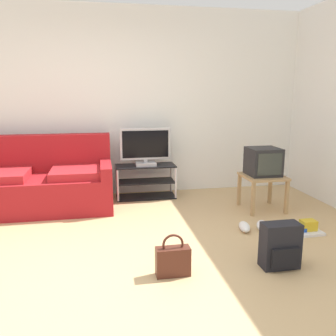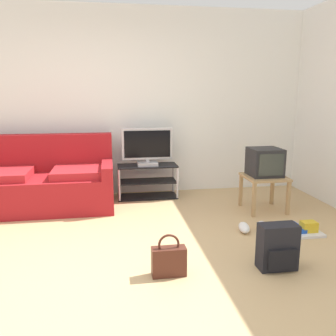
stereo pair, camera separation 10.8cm
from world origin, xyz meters
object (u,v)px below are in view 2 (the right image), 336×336
crt_tv (265,162)px  side_table (264,181)px  flat_tv (147,147)px  sneakers_pair (253,227)px  handbag (169,260)px  floor_tray (300,229)px  couch (44,182)px  tv_stand (148,181)px  backpack (278,247)px

crt_tv → side_table: bearing=-90.0°
flat_tv → sneakers_pair: size_ratio=1.81×
side_table → handbag: (-1.48, -1.47, -0.25)m
crt_tv → floor_tray: size_ratio=0.93×
side_table → handbag: bearing=-135.2°
sneakers_pair → floor_tray: 0.50m
couch → side_table: size_ratio=3.53×
crt_tv → handbag: bearing=-134.9°
couch → crt_tv: bearing=-11.2°
crt_tv → sneakers_pair: 0.98m
tv_stand → backpack: tv_stand is taller
tv_stand → sneakers_pair: (1.01, -1.48, -0.19)m
backpack → sneakers_pair: backpack is taller
couch → side_table: couch is taller
tv_stand → side_table: bearing=-30.1°
flat_tv → sneakers_pair: (1.01, -1.46, -0.69)m
flat_tv → backpack: size_ratio=1.77×
flat_tv → handbag: 2.35m
flat_tv → crt_tv: 1.63m
backpack → crt_tv: bearing=55.4°
side_table → crt_tv: crt_tv is taller
couch → flat_tv: flat_tv is taller
backpack → floor_tray: (0.61, 0.71, -0.16)m
couch → side_table: bearing=-11.5°
flat_tv → crt_tv: (1.42, -0.78, -0.11)m
sneakers_pair → floor_tray: bearing=-16.1°
crt_tv → sneakers_pair: (-0.41, -0.68, -0.59)m
couch → side_table: (2.81, -0.57, 0.04)m
tv_stand → crt_tv: size_ratio=2.19×
couch → floor_tray: couch is taller
couch → crt_tv: size_ratio=4.63×
backpack → handbag: bearing=162.8°
tv_stand → side_table: tv_stand is taller
tv_stand → flat_tv: 0.50m
couch → sneakers_pair: size_ratio=4.56×
crt_tv → backpack: bearing=-109.5°
couch → handbag: couch is taller
tv_stand → side_table: size_ratio=1.67×
couch → flat_tv: (1.39, 0.23, 0.40)m
tv_stand → floor_tray: (1.49, -1.62, -0.20)m
handbag → floor_tray: size_ratio=0.87×
flat_tv → handbag: size_ratio=1.95×
floor_tray → side_table: bearing=95.1°
crt_tv → flat_tv: bearing=151.1°
sneakers_pair → floor_tray: (0.48, -0.14, -0.00)m
tv_stand → handbag: bearing=-91.6°
floor_tray → crt_tv: bearing=95.0°
flat_tv → floor_tray: bearing=-47.0°
side_table → crt_tv: 0.25m
crt_tv → tv_stand: bearing=150.4°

